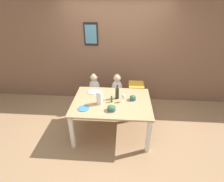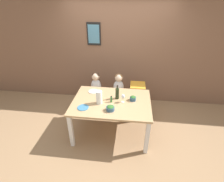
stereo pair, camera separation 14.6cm
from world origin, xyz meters
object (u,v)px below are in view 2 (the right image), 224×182
Objects in this scene: person_child_center at (119,83)px; dinner_plate_front_left at (83,107)px; person_child_left at (96,82)px; dinner_plate_back_left at (93,91)px; chair_right_highchair at (137,91)px; salad_bowl_small at (133,98)px; wine_bottle at (117,93)px; chair_far_center at (118,96)px; chair_far_left at (97,95)px; paper_towel_roll at (99,97)px; wine_glass_near at (123,97)px; salad_bowl_large at (110,108)px.

person_child_center is 2.39× the size of dinner_plate_front_left.
dinner_plate_back_left is (0.04, -0.47, 0.01)m from person_child_left.
chair_right_highchair is 6.03× the size of salad_bowl_small.
chair_right_highchair is 2.55× the size of wine_bottle.
dinner_plate_front_left is (-0.56, -1.07, 0.36)m from chair_far_center.
chair_far_left is 0.96× the size of person_child_left.
wine_bottle is at bearing -121.57° from chair_right_highchair.
wine_bottle reaches higher than chair_far_center.
paper_towel_roll is at bearing -108.02° from chair_far_center.
person_child_center is (0.00, 0.00, 0.34)m from chair_far_center.
wine_glass_near is at bearing -79.15° from person_child_center.
dinner_plate_back_left is at bearing 153.34° from wine_glass_near.
person_child_center is (0.54, 0.00, 0.00)m from person_child_left.
person_child_left is 0.47m from dinner_plate_back_left.
wine_glass_near is at bearing 55.67° from salad_bowl_large.
salad_bowl_large is at bearing -135.88° from salad_bowl_small.
dinner_plate_back_left is at bearing 125.52° from salad_bowl_large.
chair_right_highchair is at bearing 26.32° from dinner_plate_back_left.
person_child_left is 2.39× the size of dinner_plate_back_left.
person_child_center is at bearing 179.78° from chair_right_highchair.
wine_bottle is 0.72m from dinner_plate_front_left.
person_child_center is 0.69m from wine_bottle.
chair_far_left is at bearing 141.10° from salad_bowl_small.
dinner_plate_back_left is at bearing -84.93° from person_child_left.
wine_glass_near is (0.44, 0.10, -0.01)m from paper_towel_roll.
person_child_left is at bearing 90.00° from chair_far_left.
dinner_plate_back_left is (-0.65, 0.32, -0.11)m from wine_glass_near.
chair_far_center is at bearing 0.00° from chair_far_left.
person_child_left is (0.00, 0.00, 0.34)m from chair_far_left.
person_child_left reaches higher than salad_bowl_small.
salad_bowl_large is at bearing -65.97° from person_child_left.
wine_bottle is 1.40× the size of dinner_plate_back_left.
wine_bottle reaches higher than chair_right_highchair.
wine_glass_near is at bearing -48.92° from chair_far_left.
dinner_plate_back_left is (-0.50, -0.47, 0.01)m from person_child_center.
dinner_plate_back_left is at bearing 84.37° from dinner_plate_front_left.
chair_far_center is 2.30× the size of dinner_plate_front_left.
person_child_left reaches higher than chair_far_left.
wine_bottle reaches higher than person_child_left.
chair_far_left is 3.19× the size of salad_bowl_large.
salad_bowl_small is at bearing -98.39° from chair_right_highchair.
chair_right_highchair is 0.47m from person_child_center.
salad_bowl_large is 0.77m from dinner_plate_back_left.
person_child_center is at bearing 87.30° from salad_bowl_large.
salad_bowl_large is (-0.05, -1.09, 0.40)m from chair_far_center.
dinner_plate_back_left is at bearing -136.81° from chair_far_center.
wine_bottle is at bearing 78.74° from salad_bowl_large.
wine_bottle is (0.03, -0.67, 0.47)m from chair_far_center.
chair_far_left is 0.64× the size of chair_right_highchair.
dinner_plate_front_left reaches higher than chair_right_highchair.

